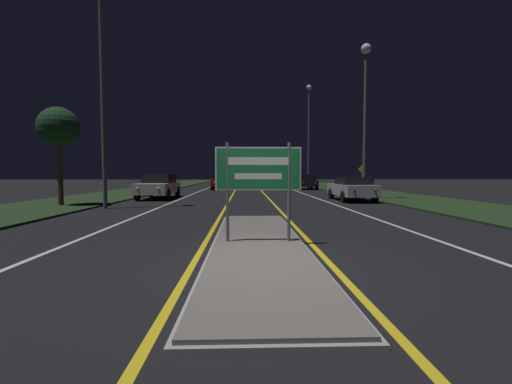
# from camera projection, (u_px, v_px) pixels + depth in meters

# --- Properties ---
(ground_plane) EXTENTS (160.00, 160.00, 0.00)m
(ground_plane) POSITION_uv_depth(u_px,v_px,m) (262.00, 265.00, 5.81)
(ground_plane) COLOR black
(median_island) EXTENTS (1.99, 8.87, 0.10)m
(median_island) POSITION_uv_depth(u_px,v_px,m) (258.00, 244.00, 7.40)
(median_island) COLOR #999993
(median_island) RESTS_ON ground_plane
(verge_left) EXTENTS (5.00, 100.00, 0.08)m
(verge_left) POSITION_uv_depth(u_px,v_px,m) (121.00, 194.00, 25.46)
(verge_left) COLOR #1E3319
(verge_left) RESTS_ON ground_plane
(verge_right) EXTENTS (5.00, 100.00, 0.08)m
(verge_right) POSITION_uv_depth(u_px,v_px,m) (373.00, 193.00, 26.07)
(verge_right) COLOR #1E3319
(verge_right) RESTS_ON ground_plane
(centre_line_yellow_left) EXTENTS (0.12, 70.00, 0.01)m
(centre_line_yellow_left) POSITION_uv_depth(u_px,v_px,m) (235.00, 191.00, 30.72)
(centre_line_yellow_left) COLOR gold
(centre_line_yellow_left) RESTS_ON ground_plane
(centre_line_yellow_right) EXTENTS (0.12, 70.00, 0.01)m
(centre_line_yellow_right) POSITION_uv_depth(u_px,v_px,m) (261.00, 191.00, 30.80)
(centre_line_yellow_right) COLOR gold
(centre_line_yellow_right) RESTS_ON ground_plane
(lane_line_white_left) EXTENTS (0.12, 70.00, 0.01)m
(lane_line_white_left) POSITION_uv_depth(u_px,v_px,m) (201.00, 191.00, 30.62)
(lane_line_white_left) COLOR silver
(lane_line_white_left) RESTS_ON ground_plane
(lane_line_white_right) EXTENTS (0.12, 70.00, 0.01)m
(lane_line_white_right) POSITION_uv_depth(u_px,v_px,m) (295.00, 190.00, 30.89)
(lane_line_white_right) COLOR silver
(lane_line_white_right) RESTS_ON ground_plane
(edge_line_white_left) EXTENTS (0.10, 70.00, 0.01)m
(edge_line_white_left) POSITION_uv_depth(u_px,v_px,m) (168.00, 191.00, 30.52)
(edge_line_white_left) COLOR silver
(edge_line_white_left) RESTS_ON ground_plane
(edge_line_white_right) EXTENTS (0.10, 70.00, 0.01)m
(edge_line_white_right) POSITION_uv_depth(u_px,v_px,m) (327.00, 190.00, 30.99)
(edge_line_white_right) COLOR silver
(edge_line_white_right) RESTS_ON ground_plane
(highway_sign) EXTENTS (1.84, 0.07, 2.13)m
(highway_sign) POSITION_uv_depth(u_px,v_px,m) (258.00, 173.00, 7.31)
(highway_sign) COLOR #56565B
(highway_sign) RESTS_ON median_island
(streetlight_left_near) EXTENTS (0.58, 0.58, 11.06)m
(streetlight_left_near) POSITION_uv_depth(u_px,v_px,m) (101.00, 41.00, 14.74)
(streetlight_left_near) COLOR #56565B
(streetlight_left_near) RESTS_ON ground_plane
(streetlight_right_near) EXTENTS (0.58, 0.58, 8.91)m
(streetlight_right_near) POSITION_uv_depth(u_px,v_px,m) (365.00, 95.00, 19.53)
(streetlight_right_near) COLOR #56565B
(streetlight_right_near) RESTS_ON ground_plane
(streetlight_right_far) EXTENTS (0.53, 0.53, 10.49)m
(streetlight_right_far) POSITION_uv_depth(u_px,v_px,m) (309.00, 123.00, 34.75)
(streetlight_right_far) COLOR #56565B
(streetlight_right_far) RESTS_ON ground_plane
(car_receding_0) EXTENTS (1.89, 4.33, 1.36)m
(car_receding_0) POSITION_uv_depth(u_px,v_px,m) (352.00, 188.00, 19.42)
(car_receding_0) COLOR #B7B7BC
(car_receding_0) RESTS_ON ground_plane
(car_receding_1) EXTENTS (1.94, 4.13, 1.42)m
(car_receding_1) POSITION_uv_depth(u_px,v_px,m) (305.00, 182.00, 33.24)
(car_receding_1) COLOR black
(car_receding_1) RESTS_ON ground_plane
(car_receding_2) EXTENTS (1.90, 4.49, 1.48)m
(car_receding_2) POSITION_uv_depth(u_px,v_px,m) (266.00, 180.00, 42.89)
(car_receding_2) COLOR #B7B7BC
(car_receding_2) RESTS_ON ground_plane
(car_receding_3) EXTENTS (1.89, 4.20, 1.51)m
(car_receding_3) POSITION_uv_depth(u_px,v_px,m) (282.00, 178.00, 55.78)
(car_receding_3) COLOR navy
(car_receding_3) RESTS_ON ground_plane
(car_approaching_0) EXTENTS (1.97, 4.71, 1.50)m
(car_approaching_0) POSITION_uv_depth(u_px,v_px,m) (159.00, 186.00, 21.21)
(car_approaching_0) COLOR silver
(car_approaching_0) RESTS_ON ground_plane
(car_approaching_1) EXTENTS (1.93, 4.16, 1.42)m
(car_approaching_1) POSITION_uv_depth(u_px,v_px,m) (222.00, 182.00, 32.77)
(car_approaching_1) COLOR maroon
(car_approaching_1) RESTS_ON ground_plane
(warning_sign) EXTENTS (0.60, 0.06, 2.10)m
(warning_sign) POSITION_uv_depth(u_px,v_px,m) (362.00, 176.00, 26.52)
(warning_sign) COLOR #56565B
(warning_sign) RESTS_ON verge_right
(roadside_palm_left) EXTENTS (1.82, 1.82, 4.53)m
(roadside_palm_left) POSITION_uv_depth(u_px,v_px,m) (59.00, 128.00, 15.77)
(roadside_palm_left) COLOR #4C3823
(roadside_palm_left) RESTS_ON verge_left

